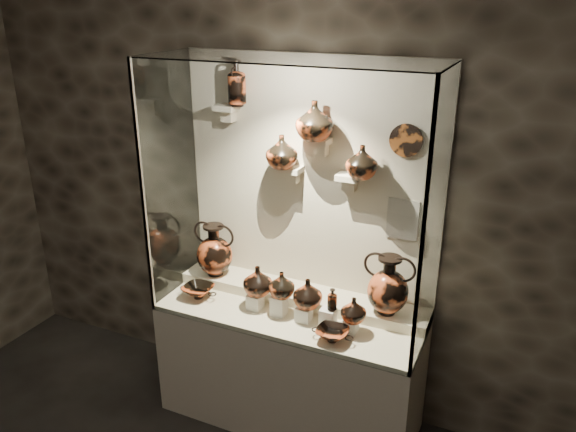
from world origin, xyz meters
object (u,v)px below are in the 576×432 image
object	(u,v)px
amphora_left	(215,250)
jug_c	(308,293)
lekythos_small	(332,298)
ovoid_vase_a	(282,152)
jug_e	(354,310)
lekythos_tall	(237,81)
kylix_left	(198,291)
ovoid_vase_c	(362,162)
jug_a	(258,281)
amphora_right	(388,285)
jug_b	(282,285)
ovoid_vase_b	(315,121)
kylix_right	(333,333)

from	to	relation	value
amphora_left	jug_c	size ratio (longest dim) A/B	1.96
lekythos_small	jug_c	bearing A→B (deg)	-174.14
jug_c	ovoid_vase_a	world-z (taller)	ovoid_vase_a
jug_e	lekythos_tall	xyz separation A→B (m)	(-0.90, 0.29, 1.23)
kylix_left	ovoid_vase_a	xyz separation A→B (m)	(0.49, 0.27, 0.94)
jug_e	ovoid_vase_c	bearing A→B (deg)	96.93
jug_a	jug_c	size ratio (longest dim) A/B	1.04
amphora_right	ovoid_vase_a	distance (m)	1.04
ovoid_vase_a	jug_c	bearing A→B (deg)	-47.48
jug_a	ovoid_vase_c	distance (m)	1.00
amphora_right	jug_b	bearing A→B (deg)	-155.80
jug_c	ovoid_vase_b	world-z (taller)	ovoid_vase_b
kylix_right	jug_c	bearing A→B (deg)	123.11
ovoid_vase_b	lekythos_small	bearing A→B (deg)	-44.48
amphora_left	jug_a	size ratio (longest dim) A/B	1.89
amphora_left	kylix_left	size ratio (longest dim) A/B	1.43
lekythos_small	ovoid_vase_a	size ratio (longest dim) A/B	0.77
amphora_right	lekythos_small	bearing A→B (deg)	-139.06
jug_e	kylix_left	bearing A→B (deg)	172.47
jug_c	ovoid_vase_c	distance (m)	0.87
jug_b	jug_c	size ratio (longest dim) A/B	0.90
amphora_right	amphora_left	bearing A→B (deg)	-173.08
jug_c	lekythos_small	size ratio (longest dim) A/B	1.18
ovoid_vase_a	jug_a	bearing A→B (deg)	-113.87
kylix_left	ovoid_vase_c	bearing A→B (deg)	30.83
amphora_left	lekythos_small	bearing A→B (deg)	6.93
amphora_right	ovoid_vase_c	size ratio (longest dim) A/B	1.92
amphora_right	jug_e	size ratio (longest dim) A/B	2.38
amphora_left	ovoid_vase_a	bearing A→B (deg)	24.39
jug_e	ovoid_vase_b	distance (m)	1.13
amphora_left	jug_e	xyz separation A→B (m)	(1.07, -0.20, -0.10)
jug_a	ovoid_vase_a	xyz separation A→B (m)	(0.06, 0.23, 0.79)
ovoid_vase_a	jug_e	bearing A→B (deg)	-31.92
jug_e	amphora_left	bearing A→B (deg)	160.52
amphora_right	jug_e	distance (m)	0.27
jug_b	ovoid_vase_c	distance (m)	0.90
kylix_right	ovoid_vase_b	distance (m)	1.24
ovoid_vase_b	amphora_left	bearing A→B (deg)	-175.96
ovoid_vase_b	ovoid_vase_c	world-z (taller)	ovoid_vase_b
jug_b	ovoid_vase_a	xyz separation A→B (m)	(-0.11, 0.24, 0.78)
lekythos_tall	jug_a	bearing A→B (deg)	-23.73
kylix_left	ovoid_vase_a	world-z (taller)	ovoid_vase_a
amphora_right	lekythos_small	xyz separation A→B (m)	(-0.29, -0.19, -0.06)
kylix_right	ovoid_vase_c	bearing A→B (deg)	66.08
jug_c	kylix_right	bearing A→B (deg)	-37.35
kylix_left	ovoid_vase_c	size ratio (longest dim) A/B	1.32
amphora_right	kylix_right	bearing A→B (deg)	-118.23
lekythos_small	kylix_right	size ratio (longest dim) A/B	0.66
kylix_left	ovoid_vase_c	distance (m)	1.40
ovoid_vase_c	lekythos_tall	bearing A→B (deg)	-169.34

